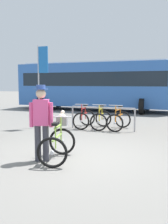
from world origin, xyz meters
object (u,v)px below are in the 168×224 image
Objects in this scene: racked_bike_orange at (119,120)px; person_with_featured_bike at (41,120)px; bus_distant at (95,83)px; racked_bike_yellow at (101,119)px; banner_flag at (41,71)px; racked_bike_red at (84,118)px; featured_bicycle at (59,139)px.

racked_bike_orange is 4.52m from person_with_featured_bike.
bus_distant is (-3.17, 6.44, 1.37)m from racked_bike_orange.
banner_flag is (-2.22, -0.66, 1.86)m from racked_bike_yellow.
bus_distant is at bearing 102.77° from person_with_featured_bike.
racked_bike_yellow is 0.12× the size of bus_distant.
bus_distant is 7.12m from banner_flag.
bus_distant is (-2.46, 10.87, 0.79)m from person_with_featured_bike.
racked_bike_red is 0.69× the size of person_with_featured_bike.
racked_bike_red is 0.95× the size of featured_bicycle.
racked_bike_yellow is 7.03m from bus_distant.
featured_bicycle is at bearing -54.56° from banner_flag.
racked_bike_orange is at bearing -0.07° from racked_bike_red.
racked_bike_yellow is 4.47m from person_with_featured_bike.
featured_bicycle is (-0.42, -4.17, 0.12)m from racked_bike_orange.
banner_flag reaches higher than racked_bike_red.
racked_bike_yellow is (0.70, -0.00, -0.00)m from racked_bike_red.
featured_bicycle reaches higher than racked_bike_red.
bus_distant reaches higher than featured_bicycle.
racked_bike_red is at bearing -74.59° from bus_distant.
featured_bicycle is 0.39× the size of banner_flag.
banner_flag is at bearing 125.44° from featured_bicycle.
featured_bicycle is 0.73× the size of person_with_featured_bike.
featured_bicycle is (0.98, -4.17, 0.12)m from racked_bike_red.
racked_bike_orange is (0.70, -0.00, 0.00)m from racked_bike_yellow.
racked_bike_yellow is 4.18m from featured_bicycle.
racked_bike_yellow is 0.68× the size of person_with_featured_bike.
racked_bike_yellow is 2.97m from banner_flag.
person_with_featured_bike is (-0.30, -0.26, 0.46)m from featured_bicycle.
racked_bike_red and racked_bike_yellow have the same top height.
banner_flag is (0.26, -7.10, 0.49)m from bus_distant.
featured_bicycle is at bearing -75.43° from bus_distant.
racked_bike_yellow is at bearing -68.98° from bus_distant.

